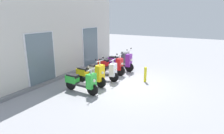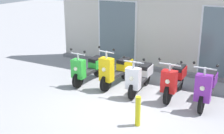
% 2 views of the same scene
% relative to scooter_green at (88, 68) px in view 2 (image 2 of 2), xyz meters
% --- Properties ---
extents(ground_plane, '(40.00, 40.00, 0.00)m').
position_rel_scooter_green_xyz_m(ground_plane, '(1.75, -1.19, -0.46)').
color(ground_plane, '#939399').
extents(storefront_facade, '(8.23, 0.50, 4.11)m').
position_rel_scooter_green_xyz_m(storefront_facade, '(1.75, 2.22, 1.52)').
color(storefront_facade, beige).
rests_on(storefront_facade, ground_plane).
extents(scooter_green, '(0.54, 1.58, 1.16)m').
position_rel_scooter_green_xyz_m(scooter_green, '(0.00, 0.00, 0.00)').
color(scooter_green, black).
rests_on(scooter_green, ground_plane).
extents(scooter_yellow, '(0.55, 1.62, 1.29)m').
position_rel_scooter_green_xyz_m(scooter_yellow, '(0.88, 0.14, 0.04)').
color(scooter_yellow, black).
rests_on(scooter_yellow, ground_plane).
extents(scooter_white, '(0.63, 1.61, 1.17)m').
position_rel_scooter_green_xyz_m(scooter_white, '(1.69, 0.03, 0.00)').
color(scooter_white, black).
rests_on(scooter_white, ground_plane).
extents(scooter_red, '(0.63, 1.61, 1.20)m').
position_rel_scooter_green_xyz_m(scooter_red, '(2.65, 0.15, 0.03)').
color(scooter_red, black).
rests_on(scooter_red, ground_plane).
extents(scooter_purple, '(0.60, 1.58, 1.27)m').
position_rel_scooter_green_xyz_m(scooter_purple, '(3.53, 0.02, 0.05)').
color(scooter_purple, black).
rests_on(scooter_purple, ground_plane).
extents(curb_bollard, '(0.12, 0.12, 0.70)m').
position_rel_scooter_green_xyz_m(curb_bollard, '(2.43, -1.78, -0.11)').
color(curb_bollard, yellow).
rests_on(curb_bollard, ground_plane).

